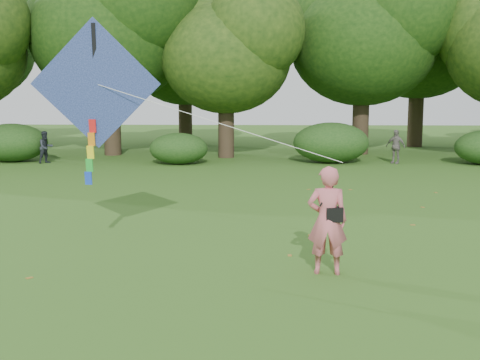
{
  "coord_description": "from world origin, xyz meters",
  "views": [
    {
      "loc": [
        -0.2,
        -10.05,
        3.27
      ],
      "look_at": [
        -0.64,
        2.0,
        1.5
      ],
      "focal_mm": 45.0,
      "sensor_mm": 36.0,
      "label": 1
    }
  ],
  "objects_px": {
    "man_kite_flyer": "(327,220)",
    "bystander_left": "(46,147)",
    "bystander_right": "(395,147)",
    "flying_kite": "(96,86)"
  },
  "relations": [
    {
      "from": "bystander_right",
      "to": "flying_kite",
      "type": "height_order",
      "value": "flying_kite"
    },
    {
      "from": "bystander_left",
      "to": "bystander_right",
      "type": "xyz_separation_m",
      "value": [
        16.1,
        0.49,
        0.04
      ]
    },
    {
      "from": "bystander_right",
      "to": "bystander_left",
      "type": "bearing_deg",
      "value": -142.95
    },
    {
      "from": "bystander_left",
      "to": "bystander_right",
      "type": "height_order",
      "value": "bystander_right"
    },
    {
      "from": "flying_kite",
      "to": "bystander_left",
      "type": "bearing_deg",
      "value": 113.43
    },
    {
      "from": "man_kite_flyer",
      "to": "bystander_left",
      "type": "bearing_deg",
      "value": -52.11
    },
    {
      "from": "man_kite_flyer",
      "to": "bystander_left",
      "type": "relative_size",
      "value": 1.33
    },
    {
      "from": "bystander_left",
      "to": "bystander_right",
      "type": "relative_size",
      "value": 0.95
    },
    {
      "from": "man_kite_flyer",
      "to": "bystander_left",
      "type": "distance_m",
      "value": 20.02
    },
    {
      "from": "bystander_left",
      "to": "flying_kite",
      "type": "bearing_deg",
      "value": -115.81
    }
  ]
}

